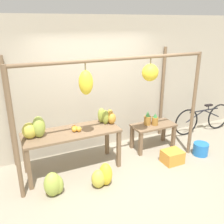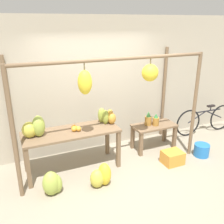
{
  "view_description": "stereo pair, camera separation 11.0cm",
  "coord_description": "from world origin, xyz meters",
  "views": [
    {
      "loc": [
        -1.81,
        -3.32,
        2.68
      ],
      "look_at": [
        0.09,
        0.73,
        1.04
      ],
      "focal_mm": 40.0,
      "sensor_mm": 36.0,
      "label": 1
    },
    {
      "loc": [
        -1.71,
        -3.36,
        2.68
      ],
      "look_at": [
        0.09,
        0.73,
        1.04
      ],
      "focal_mm": 40.0,
      "sensor_mm": 36.0,
      "label": 2
    }
  ],
  "objects": [
    {
      "name": "ground_plane",
      "position": [
        0.0,
        0.0,
        0.0
      ],
      "size": [
        20.0,
        20.0,
        0.0
      ],
      "primitive_type": "plane",
      "color": "gray"
    },
    {
      "name": "shop_wall_back",
      "position": [
        0.0,
        1.45,
        1.4
      ],
      "size": [
        8.0,
        0.08,
        2.8
      ],
      "color": "#B2A893",
      "rests_on": "ground_plane"
    },
    {
      "name": "stall_awning",
      "position": [
        0.05,
        0.53,
        1.53
      ],
      "size": [
        3.48,
        1.23,
        2.14
      ],
      "color": "brown",
      "rests_on": "ground_plane"
    },
    {
      "name": "display_table_main",
      "position": [
        -0.73,
        0.73,
        0.68
      ],
      "size": [
        1.75,
        0.66,
        0.79
      ],
      "color": "brown",
      "rests_on": "ground_plane"
    },
    {
      "name": "display_table_side",
      "position": [
        1.13,
        0.83,
        0.44
      ],
      "size": [
        0.95,
        0.47,
        0.56
      ],
      "color": "brown",
      "rests_on": "ground_plane"
    },
    {
      "name": "banana_pile_on_table",
      "position": [
        -1.36,
        0.75,
        0.96
      ],
      "size": [
        0.45,
        0.3,
        0.38
      ],
      "color": "#9EB247",
      "rests_on": "display_table_main"
    },
    {
      "name": "orange_pile",
      "position": [
        -0.65,
        0.73,
        0.83
      ],
      "size": [
        0.17,
        0.24,
        0.1
      ],
      "color": "orange",
      "rests_on": "display_table_main"
    },
    {
      "name": "pineapple_cluster",
      "position": [
        1.06,
        0.84,
        0.69
      ],
      "size": [
        0.28,
        0.23,
        0.31
      ],
      "color": "#A3702D",
      "rests_on": "display_table_side"
    },
    {
      "name": "banana_pile_ground_left",
      "position": [
        -1.24,
        0.15,
        0.18
      ],
      "size": [
        0.39,
        0.4,
        0.42
      ],
      "color": "#9EB247",
      "rests_on": "ground_plane"
    },
    {
      "name": "banana_pile_ground_right",
      "position": [
        -0.42,
        0.03,
        0.19
      ],
      "size": [
        0.39,
        0.27,
        0.41
      ],
      "color": "yellow",
      "rests_on": "ground_plane"
    },
    {
      "name": "fruit_crate_white",
      "position": [
        1.13,
        0.13,
        0.13
      ],
      "size": [
        0.39,
        0.32,
        0.26
      ],
      "color": "orange",
      "rests_on": "ground_plane"
    },
    {
      "name": "blue_bucket",
      "position": [
        1.88,
        0.13,
        0.13
      ],
      "size": [
        0.31,
        0.31,
        0.26
      ],
      "color": "blue",
      "rests_on": "ground_plane"
    },
    {
      "name": "parked_bicycle",
      "position": [
        2.76,
        1.01,
        0.35
      ],
      "size": [
        1.7,
        0.1,
        0.72
      ],
      "color": "black",
      "rests_on": "ground_plane"
    },
    {
      "name": "papaya_pile",
      "position": [
        0.02,
        0.81,
        0.93
      ],
      "size": [
        0.35,
        0.32,
        0.3
      ],
      "color": "gold",
      "rests_on": "display_table_main"
    }
  ]
}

